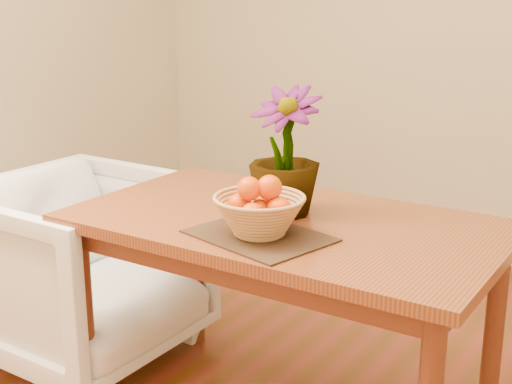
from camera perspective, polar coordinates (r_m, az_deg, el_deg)
The scene contains 7 objects.
wall_back at distance 4.02m, azimuth 17.04°, elevation 13.45°, with size 4.00×0.02×2.70m, color beige.
table at distance 2.35m, azimuth 2.32°, elevation -4.16°, with size 1.40×0.80×0.75m.
placemat at distance 2.15m, azimuth 0.27°, elevation -3.51°, with size 0.40×0.30×0.01m, color #341F12.
wicker_basket at distance 2.13m, azimuth 0.27°, elevation -2.01°, with size 0.28×0.28×0.11m.
orange_pile at distance 2.12m, azimuth 0.29°, elevation -0.80°, with size 0.20×0.19×0.14m.
potted_plant at distance 2.32m, azimuth 2.31°, elevation 3.25°, with size 0.24×0.24×0.42m, color #154714.
armchair at distance 2.98m, azimuth -13.69°, elevation -5.26°, with size 0.81×0.76×0.83m, color gray.
Camera 1 is at (1.11, -1.61, 1.46)m, focal length 50.00 mm.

